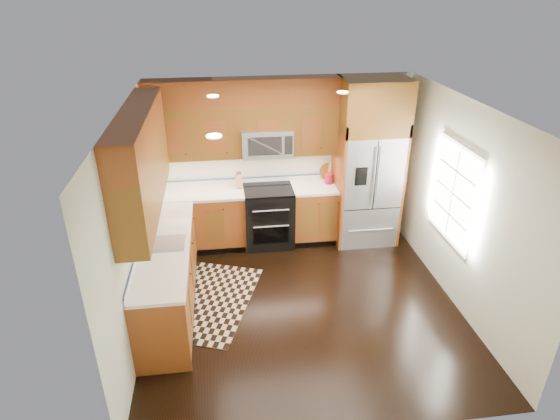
{
  "coord_description": "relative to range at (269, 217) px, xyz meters",
  "views": [
    {
      "loc": [
        -0.95,
        -4.89,
        3.86
      ],
      "look_at": [
        -0.21,
        0.6,
        1.11
      ],
      "focal_mm": 30.0,
      "sensor_mm": 36.0,
      "label": 1
    }
  ],
  "objects": [
    {
      "name": "window",
      "position": [
        2.23,
        -1.47,
        0.93
      ],
      "size": [
        0.04,
        1.1,
        1.3
      ],
      "color": "white",
      "rests_on": "ground"
    },
    {
      "name": "countertop",
      "position": [
        -0.84,
        -0.65,
        0.45
      ],
      "size": [
        2.86,
        3.01,
        0.04
      ],
      "color": "white",
      "rests_on": "base_cabinets"
    },
    {
      "name": "refrigerator",
      "position": [
        1.55,
        -0.04,
        0.83
      ],
      "size": [
        0.98,
        0.75,
        2.6
      ],
      "color": "#B2B2B7",
      "rests_on": "ground"
    },
    {
      "name": "sink_faucet",
      "position": [
        -1.48,
        -1.44,
        0.52
      ],
      "size": [
        0.54,
        0.44,
        0.37
      ],
      "color": "#B2B2B7",
      "rests_on": "countertop"
    },
    {
      "name": "rug",
      "position": [
        -0.95,
        -1.44,
        -0.46
      ],
      "size": [
        1.52,
        1.93,
        0.01
      ],
      "primitive_type": "cube",
      "rotation": [
        0.0,
        0.0,
        -0.34
      ],
      "color": "black",
      "rests_on": "ground"
    },
    {
      "name": "cutting_board",
      "position": [
        1.0,
        0.27,
        0.48
      ],
      "size": [
        0.31,
        0.31,
        0.02
      ],
      "primitive_type": "cylinder",
      "rotation": [
        0.0,
        0.0,
        -0.11
      ],
      "color": "brown",
      "rests_on": "countertop"
    },
    {
      "name": "knife_block",
      "position": [
        -0.44,
        0.15,
        0.58
      ],
      "size": [
        0.1,
        0.14,
        0.26
      ],
      "color": "#B57858",
      "rests_on": "countertop"
    },
    {
      "name": "base_cabinets",
      "position": [
        -0.98,
        -0.77,
        -0.02
      ],
      "size": [
        2.85,
        3.0,
        0.9
      ],
      "color": "brown",
      "rests_on": "ground"
    },
    {
      "name": "microwave",
      "position": [
        -0.0,
        0.13,
        1.19
      ],
      "size": [
        0.76,
        0.4,
        0.42
      ],
      "color": "#B2B2B7",
      "rests_on": "ground"
    },
    {
      "name": "ground",
      "position": [
        0.25,
        -1.67,
        -0.47
      ],
      "size": [
        4.0,
        4.0,
        0.0
      ],
      "primitive_type": "plane",
      "color": "black",
      "rests_on": "ground"
    },
    {
      "name": "utensil_crock",
      "position": [
        0.98,
        0.11,
        0.59
      ],
      "size": [
        0.15,
        0.15,
        0.35
      ],
      "color": "maroon",
      "rests_on": "countertop"
    },
    {
      "name": "wall_back",
      "position": [
        0.25,
        0.33,
        0.83
      ],
      "size": [
        4.0,
        0.02,
        2.6
      ],
      "primitive_type": "cube",
      "color": "silver",
      "rests_on": "ground"
    },
    {
      "name": "range",
      "position": [
        0.0,
        0.0,
        0.0
      ],
      "size": [
        0.76,
        0.67,
        0.95
      ],
      "color": "black",
      "rests_on": "ground"
    },
    {
      "name": "wall_right",
      "position": [
        2.25,
        -1.67,
        0.83
      ],
      "size": [
        0.02,
        4.0,
        2.6
      ],
      "primitive_type": "cube",
      "color": "silver",
      "rests_on": "ground"
    },
    {
      "name": "wall_left",
      "position": [
        -1.75,
        -1.67,
        0.83
      ],
      "size": [
        0.02,
        4.0,
        2.6
      ],
      "primitive_type": "cube",
      "color": "silver",
      "rests_on": "ground"
    },
    {
      "name": "upper_cabinets",
      "position": [
        -0.9,
        -0.58,
        1.56
      ],
      "size": [
        2.85,
        3.0,
        1.15
      ],
      "color": "brown",
      "rests_on": "ground"
    }
  ]
}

